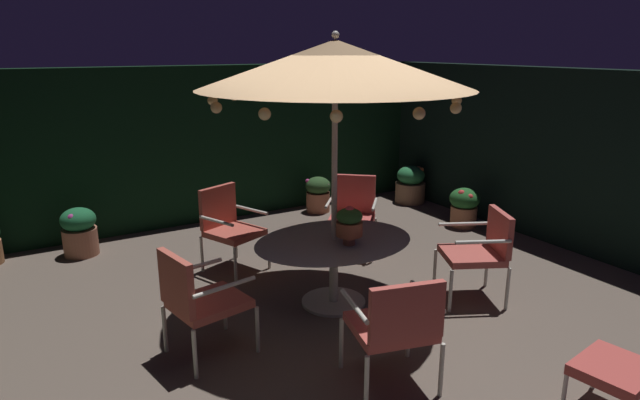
{
  "coord_description": "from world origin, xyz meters",
  "views": [
    {
      "loc": [
        -2.61,
        -4.1,
        2.57
      ],
      "look_at": [
        0.13,
        0.58,
        1.05
      ],
      "focal_mm": 30.67,
      "sensor_mm": 36.0,
      "label": 1
    }
  ],
  "objects_px": {
    "patio_chair_north": "(396,323)",
    "patio_chair_northeast": "(481,248)",
    "patio_umbrella": "(335,65)",
    "centerpiece_planter": "(349,223)",
    "patio_chair_southeast": "(228,223)",
    "potted_plant_right_near": "(464,206)",
    "potted_plant_back_right": "(318,193)",
    "patio_chair_east": "(352,210)",
    "potted_plant_back_center": "(410,185)",
    "patio_dining_table": "(334,253)",
    "patio_chair_south": "(198,297)",
    "potted_plant_right_far": "(79,231)",
    "ottoman_footrest": "(614,371)"
  },
  "relations": [
    {
      "from": "patio_chair_south",
      "to": "potted_plant_right_near",
      "type": "distance_m",
      "value": 4.75
    },
    {
      "from": "potted_plant_back_center",
      "to": "potted_plant_right_far",
      "type": "height_order",
      "value": "potted_plant_back_center"
    },
    {
      "from": "potted_plant_right_near",
      "to": "patio_chair_north",
      "type": "bearing_deg",
      "value": -141.66
    },
    {
      "from": "patio_chair_north",
      "to": "patio_chair_south",
      "type": "distance_m",
      "value": 1.66
    },
    {
      "from": "potted_plant_back_center",
      "to": "patio_chair_south",
      "type": "bearing_deg",
      "value": -148.36
    },
    {
      "from": "potted_plant_back_right",
      "to": "potted_plant_right_far",
      "type": "bearing_deg",
      "value": -178.22
    },
    {
      "from": "patio_umbrella",
      "to": "patio_chair_northeast",
      "type": "relative_size",
      "value": 2.84
    },
    {
      "from": "patio_umbrella",
      "to": "potted_plant_back_right",
      "type": "relative_size",
      "value": 4.77
    },
    {
      "from": "centerpiece_planter",
      "to": "patio_chair_east",
      "type": "relative_size",
      "value": 0.4
    },
    {
      "from": "centerpiece_planter",
      "to": "potted_plant_back_right",
      "type": "relative_size",
      "value": 0.69
    },
    {
      "from": "patio_chair_northeast",
      "to": "ottoman_footrest",
      "type": "height_order",
      "value": "patio_chair_northeast"
    },
    {
      "from": "patio_chair_south",
      "to": "potted_plant_right_far",
      "type": "xyz_separation_m",
      "value": [
        -0.54,
        3.09,
        -0.24
      ]
    },
    {
      "from": "patio_chair_east",
      "to": "patio_dining_table",
      "type": "bearing_deg",
      "value": -130.77
    },
    {
      "from": "patio_chair_southeast",
      "to": "potted_plant_back_center",
      "type": "distance_m",
      "value": 3.91
    },
    {
      "from": "potted_plant_right_far",
      "to": "potted_plant_right_near",
      "type": "bearing_deg",
      "value": -17.9
    },
    {
      "from": "patio_umbrella",
      "to": "patio_chair_south",
      "type": "height_order",
      "value": "patio_umbrella"
    },
    {
      "from": "potted_plant_right_far",
      "to": "potted_plant_back_right",
      "type": "distance_m",
      "value": 3.57
    },
    {
      "from": "patio_chair_north",
      "to": "patio_chair_northeast",
      "type": "height_order",
      "value": "patio_chair_north"
    },
    {
      "from": "ottoman_footrest",
      "to": "potted_plant_back_right",
      "type": "distance_m",
      "value": 5.5
    },
    {
      "from": "potted_plant_right_far",
      "to": "ottoman_footrest",
      "type": "bearing_deg",
      "value": -62.1
    },
    {
      "from": "potted_plant_back_right",
      "to": "patio_umbrella",
      "type": "bearing_deg",
      "value": -117.45
    },
    {
      "from": "patio_chair_south",
      "to": "ottoman_footrest",
      "type": "xyz_separation_m",
      "value": [
        2.28,
        -2.25,
        -0.2
      ]
    },
    {
      "from": "patio_dining_table",
      "to": "potted_plant_right_far",
      "type": "height_order",
      "value": "patio_dining_table"
    },
    {
      "from": "patio_chair_southeast",
      "to": "potted_plant_right_near",
      "type": "xyz_separation_m",
      "value": [
        3.57,
        -0.25,
        -0.25
      ]
    },
    {
      "from": "patio_chair_east",
      "to": "potted_plant_right_near",
      "type": "bearing_deg",
      "value": 0.23
    },
    {
      "from": "patio_chair_south",
      "to": "centerpiece_planter",
      "type": "bearing_deg",
      "value": 3.11
    },
    {
      "from": "centerpiece_planter",
      "to": "potted_plant_right_near",
      "type": "bearing_deg",
      "value": 25.0
    },
    {
      "from": "centerpiece_planter",
      "to": "potted_plant_right_near",
      "type": "height_order",
      "value": "centerpiece_planter"
    },
    {
      "from": "patio_chair_east",
      "to": "patio_chair_southeast",
      "type": "distance_m",
      "value": 1.61
    },
    {
      "from": "patio_chair_east",
      "to": "patio_chair_south",
      "type": "xyz_separation_m",
      "value": [
        -2.52,
        -1.45,
        0.0
      ]
    },
    {
      "from": "patio_chair_southeast",
      "to": "patio_chair_south",
      "type": "bearing_deg",
      "value": -118.69
    },
    {
      "from": "patio_dining_table",
      "to": "potted_plant_right_near",
      "type": "xyz_separation_m",
      "value": [
        2.99,
        1.17,
        -0.24
      ]
    },
    {
      "from": "centerpiece_planter",
      "to": "potted_plant_right_near",
      "type": "relative_size",
      "value": 0.68
    },
    {
      "from": "patio_umbrella",
      "to": "potted_plant_back_center",
      "type": "height_order",
      "value": "patio_umbrella"
    },
    {
      "from": "patio_chair_northeast",
      "to": "potted_plant_right_near",
      "type": "xyz_separation_m",
      "value": [
        1.61,
        1.85,
        -0.25
      ]
    },
    {
      "from": "patio_dining_table",
      "to": "centerpiece_planter",
      "type": "distance_m",
      "value": 0.42
    },
    {
      "from": "centerpiece_planter",
      "to": "patio_chair_north",
      "type": "xyz_separation_m",
      "value": [
        -0.42,
        -1.29,
        -0.36
      ]
    },
    {
      "from": "potted_plant_right_far",
      "to": "centerpiece_planter",
      "type": "bearing_deg",
      "value": -54.93
    },
    {
      "from": "potted_plant_back_center",
      "to": "potted_plant_right_far",
      "type": "bearing_deg",
      "value": 177.61
    },
    {
      "from": "patio_chair_north",
      "to": "patio_chair_south",
      "type": "relative_size",
      "value": 0.98
    },
    {
      "from": "patio_umbrella",
      "to": "centerpiece_planter",
      "type": "relative_size",
      "value": 6.93
    },
    {
      "from": "patio_dining_table",
      "to": "potted_plant_back_right",
      "type": "distance_m",
      "value": 3.3
    },
    {
      "from": "patio_umbrella",
      "to": "patio_chair_north",
      "type": "relative_size",
      "value": 2.84
    },
    {
      "from": "patio_umbrella",
      "to": "potted_plant_back_right",
      "type": "xyz_separation_m",
      "value": [
        1.52,
        2.92,
        -2.11
      ]
    },
    {
      "from": "patio_chair_north",
      "to": "patio_chair_northeast",
      "type": "bearing_deg",
      "value": 24.98
    },
    {
      "from": "patio_umbrella",
      "to": "potted_plant_back_center",
      "type": "xyz_separation_m",
      "value": [
        3.15,
        2.59,
        -2.1
      ]
    },
    {
      "from": "patio_chair_northeast",
      "to": "potted_plant_back_right",
      "type": "bearing_deg",
      "value": 87.84
    },
    {
      "from": "patio_chair_east",
      "to": "ottoman_footrest",
      "type": "height_order",
      "value": "patio_chair_east"
    },
    {
      "from": "patio_chair_southeast",
      "to": "potted_plant_right_near",
      "type": "bearing_deg",
      "value": -4.05
    },
    {
      "from": "patio_chair_north",
      "to": "potted_plant_back_right",
      "type": "distance_m",
      "value": 4.8
    }
  ]
}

